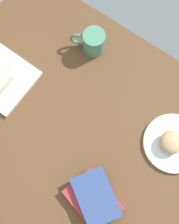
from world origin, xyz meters
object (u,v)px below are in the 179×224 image
at_px(scone_pastry, 171,142).
at_px(coffee_mug, 93,42).
at_px(round_plate, 173,143).
at_px(book_stack, 94,199).
at_px(square_plate, 3,79).
at_px(sauce_cup, 6,65).

xyz_separation_m(scone_pastry, coffee_mug, (0.46, -0.16, 0.01)).
height_order(round_plate, scone_pastry, scone_pastry).
bearing_deg(round_plate, book_stack, 69.70).
bearing_deg(round_plate, square_plate, 14.00).
bearing_deg(scone_pastry, coffee_mug, -19.13).
xyz_separation_m(scone_pastry, book_stack, (0.11, 0.33, -0.01)).
bearing_deg(coffee_mug, book_stack, 125.63).
distance_m(round_plate, sauce_cup, 0.71).
bearing_deg(square_plate, coffee_mug, -123.15).
distance_m(sauce_cup, book_stack, 0.61).
relative_size(round_plate, square_plate, 1.01).
height_order(round_plate, square_plate, square_plate).
relative_size(scone_pastry, coffee_mug, 0.65).
bearing_deg(coffee_mug, sauce_cup, 50.53).
distance_m(round_plate, book_stack, 0.36).
height_order(scone_pastry, square_plate, scone_pastry).
relative_size(scone_pastry, sauce_cup, 1.75).
bearing_deg(coffee_mug, scone_pastry, 160.87).
bearing_deg(book_stack, scone_pastry, -109.29).
relative_size(sauce_cup, book_stack, 0.22).
height_order(square_plate, sauce_cup, sauce_cup).
bearing_deg(sauce_cup, scone_pastry, -170.87).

